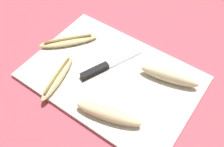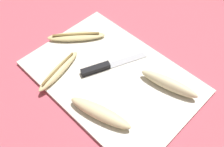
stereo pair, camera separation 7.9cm
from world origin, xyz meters
name	(u,v)px [view 1 (the left image)]	position (x,y,z in m)	size (l,w,h in m)	color
ground_plane	(112,78)	(0.00, 0.00, 0.00)	(4.00, 4.00, 0.00)	#C65160
cutting_board	(112,77)	(0.00, 0.00, 0.01)	(0.51, 0.35, 0.01)	silver
knife	(101,68)	(-0.04, 0.00, 0.02)	(0.10, 0.21, 0.02)	black
banana_spotted_left	(68,41)	(-0.20, 0.03, 0.02)	(0.16, 0.18, 0.02)	#DBC684
banana_cream_curved	(169,76)	(0.15, 0.08, 0.03)	(0.18, 0.07, 0.04)	beige
banana_soft_right	(109,114)	(0.07, -0.12, 0.03)	(0.19, 0.09, 0.03)	beige
banana_mellow_near	(58,77)	(-0.12, -0.11, 0.02)	(0.07, 0.18, 0.02)	beige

